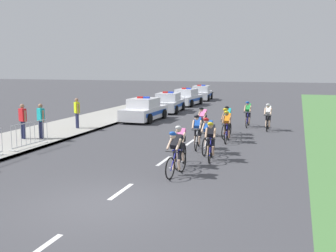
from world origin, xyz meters
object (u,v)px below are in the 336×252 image
cyclist_fifth (197,131)px  police_car_nearest (144,110)px  spectator_middle (41,119)px  cyclist_fourth (208,135)px  cyclist_third (211,140)px  cyclist_eighth (227,120)px  police_car_second (168,103)px  crowd_barrier_middle (30,135)px  spectator_closest (77,111)px  cyclist_seventh (227,122)px  spectator_back (23,119)px  cyclist_lead (176,152)px  police_car_furthest (201,93)px  police_car_third (187,98)px  cyclist_eleventh (248,114)px  cyclist_tenth (268,116)px  cyclist_sixth (227,126)px  cyclist_second (180,145)px  cyclist_ninth (203,121)px

cyclist_fifth → police_car_nearest: (-5.44, 7.84, -0.11)m
spectator_middle → cyclist_fourth: bearing=-2.9°
cyclist_third → cyclist_fifth: same height
cyclist_eighth → spectator_middle: (-8.22, -4.54, 0.30)m
cyclist_third → police_car_second: police_car_second is taller
crowd_barrier_middle → spectator_closest: spectator_closest is taller
cyclist_eighth → cyclist_seventh: bearing=-83.0°
spectator_back → cyclist_third: bearing=-7.7°
spectator_middle → spectator_back: 0.84m
cyclist_lead → cyclist_seventh: 7.61m
cyclist_lead → police_car_furthest: police_car_furthest is taller
cyclist_lead → cyclist_fifth: same height
cyclist_lead → crowd_barrier_middle: 7.55m
cyclist_lead → cyclist_fourth: (0.27, 3.71, 0.00)m
cyclist_fourth → police_car_third: bearing=107.3°
cyclist_fifth → police_car_furthest: 25.18m
cyclist_eighth → crowd_barrier_middle: bearing=-139.4°
cyclist_lead → spectator_middle: (-7.94, 4.12, 0.30)m
cyclist_eleventh → police_car_nearest: size_ratio=0.39×
crowd_barrier_middle → spectator_middle: spectator_middle is taller
cyclist_fifth → cyclist_tenth: (2.57, 6.12, 0.00)m
cyclist_seventh → police_car_nearest: bearing=142.4°
cyclist_lead → police_car_third: (-5.81, 23.22, -0.11)m
cyclist_eleventh → police_car_third: 13.38m
cyclist_sixth → cyclist_eighth: 2.22m
police_car_second → crowd_barrier_middle: (-1.40, -15.45, -0.03)m
cyclist_seventh → police_car_third: size_ratio=0.38×
police_car_nearest → police_car_second: size_ratio=0.98×
spectator_middle → police_car_second: bearing=81.1°
cyclist_eighth → police_car_second: police_car_second is taller
spectator_closest → cyclist_eleventh: bearing=24.9°
police_car_third → spectator_back: bearing=-98.5°
crowd_barrier_middle → cyclist_eighth: bearing=40.6°
cyclist_eleventh → spectator_closest: spectator_closest is taller
cyclist_lead → cyclist_seventh: same height
cyclist_fourth → police_car_second: police_car_second is taller
cyclist_second → cyclist_eleventh: size_ratio=1.00×
cyclist_second → police_car_furthest: size_ratio=0.38×
spectator_back → police_car_second: bearing=78.2°
police_car_second → police_car_third: same height
cyclist_ninth → cyclist_tenth: (3.05, 2.90, 0.00)m
cyclist_ninth → police_car_furthest: 21.94m
cyclist_sixth → cyclist_eleventh: (0.36, 5.24, 0.00)m
cyclist_sixth → cyclist_seventh: (-0.21, 1.14, 0.00)m
cyclist_eleventh → cyclist_sixth: bearing=-93.9°
police_car_nearest → police_car_second: bearing=90.0°
cyclist_third → cyclist_fifth: bearing=116.5°
police_car_third → crowd_barrier_middle: size_ratio=1.94×
cyclist_second → police_car_nearest: police_car_nearest is taller
police_car_furthest → cyclist_third: bearing=-76.4°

